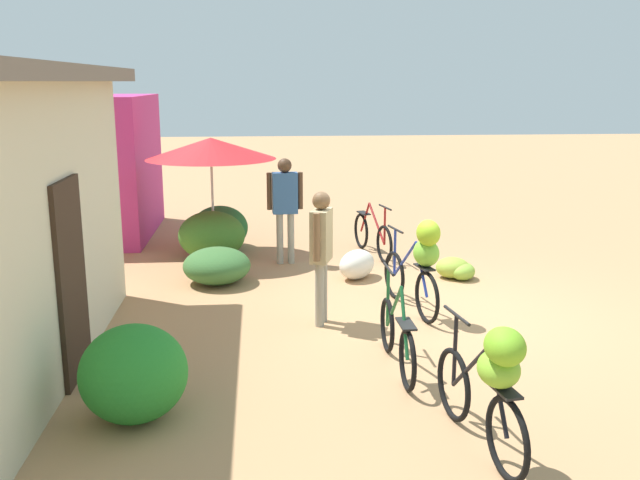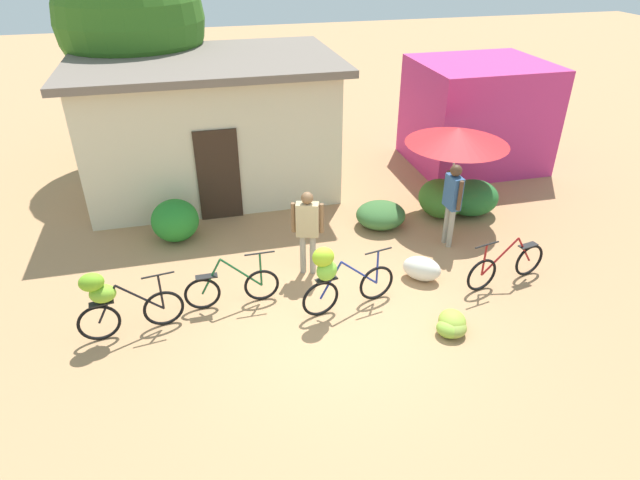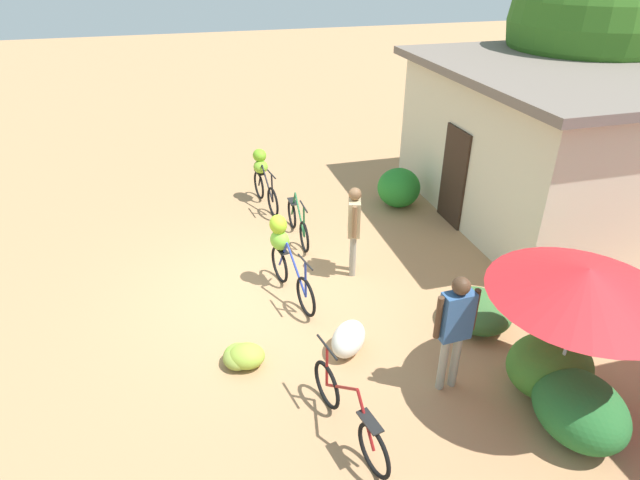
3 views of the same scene
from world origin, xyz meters
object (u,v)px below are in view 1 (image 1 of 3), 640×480
Objects in this scene: bicycle_by_shop at (372,236)px; banana_pile_on_ground at (458,269)px; market_umbrella at (211,148)px; produce_sack at (357,264)px; bicycle_near_pile at (397,338)px; person_bystander at (285,200)px; shop_pink at (76,167)px; person_vendor at (321,244)px; bicycle_center_loaded at (420,260)px; bicycle_leftmost at (491,379)px.

banana_pile_on_ground is (-1.53, -1.05, -0.20)m from bicycle_by_shop.
market_umbrella is 3.08× the size of produce_sack.
person_bystander is at bearing 12.44° from bicycle_near_pile.
shop_pink is at bearing 56.98° from person_bystander.
bicycle_near_pile is (-4.99, -2.16, -1.49)m from market_umbrella.
produce_sack is 2.22m from person_vendor.
market_umbrella is at bearing 63.70° from person_bystander.
bicycle_center_loaded is at bearing -134.18° from shop_pink.
market_umbrella is at bearing 65.39° from banana_pile_on_ground.
bicycle_near_pile is 0.94× the size of bicycle_by_shop.
shop_pink is at bearing 35.04° from bicycle_near_pile.
produce_sack is (-1.40, 0.46, -0.13)m from bicycle_by_shop.
person_vendor is (-1.95, 0.71, 0.78)m from produce_sack.
person_bystander is at bearing 29.51° from bicycle_center_loaded.
bicycle_center_loaded is 3.21m from bicycle_by_shop.
bicycle_near_pile is 3.64m from banana_pile_on_ground.
person_bystander reaches higher than bicycle_center_loaded.
shop_pink is 7.49m from banana_pile_on_ground.
market_umbrella reaches higher than bicycle_near_pile.
bicycle_center_loaded is (3.46, -0.24, 0.04)m from bicycle_leftmost.
shop_pink is 1.49× the size of market_umbrella.
bicycle_by_shop is 2.43× the size of produce_sack.
shop_pink is 1.88× the size of bicycle_by_shop.
bicycle_leftmost reaches higher than banana_pile_on_ground.
person_vendor is 0.95× the size of person_bystander.
market_umbrella is 1.54m from person_bystander.
shop_pink is 6.91m from person_vendor.
market_umbrella is 1.31× the size of person_vendor.
shop_pink is 6.15m from produce_sack.
shop_pink reaches higher than produce_sack.
bicycle_center_loaded is 1.29m from person_vendor.
bicycle_near_pile is 2.28× the size of produce_sack.
shop_pink is 8.51m from bicycle_near_pile.
person_bystander is (2.95, 0.32, 0.05)m from person_vendor.
bicycle_center_loaded is at bearing -163.21° from produce_sack.
produce_sack reaches higher than banana_pile_on_ground.
bicycle_by_shop is at bearing -6.24° from bicycle_near_pile.
market_umbrella is 3.17m from produce_sack.
person_vendor reaches higher than bicycle_center_loaded.
banana_pile_on_ground is 1.01× the size of produce_sack.
bicycle_by_shop is 1.87m from banana_pile_on_ground.
market_umbrella reaches higher than banana_pile_on_ground.
person_bystander reaches higher than bicycle_near_pile.
produce_sack is at bearing 161.82° from bicycle_by_shop.
bicycle_by_shop reaches higher than produce_sack.
bicycle_near_pile is 4.56m from person_bystander.
person_vendor is (1.45, 0.65, 0.66)m from bicycle_near_pile.
bicycle_by_shop is (4.80, -0.53, 0.01)m from bicycle_near_pile.
person_vendor reaches higher than banana_pile_on_ground.
bicycle_leftmost reaches higher than bicycle_by_shop.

